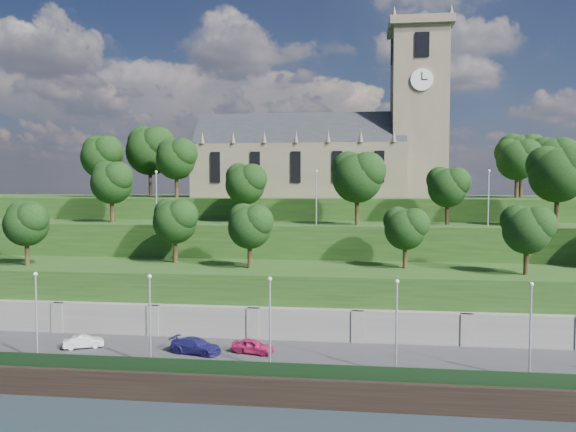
# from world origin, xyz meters

# --- Properties ---
(ground) EXTENTS (320.00, 320.00, 0.00)m
(ground) POSITION_xyz_m (0.00, 0.00, 0.00)
(ground) COLOR black
(ground) RESTS_ON ground
(promenade) EXTENTS (160.00, 12.00, 2.00)m
(promenade) POSITION_xyz_m (0.00, 6.00, 1.00)
(promenade) COLOR #2D2D30
(promenade) RESTS_ON ground
(quay_wall) EXTENTS (160.00, 0.50, 2.20)m
(quay_wall) POSITION_xyz_m (0.00, -0.05, 1.10)
(quay_wall) COLOR black
(quay_wall) RESTS_ON ground
(fence) EXTENTS (160.00, 0.10, 1.20)m
(fence) POSITION_xyz_m (0.00, 0.60, 2.60)
(fence) COLOR black
(fence) RESTS_ON promenade
(retaining_wall) EXTENTS (160.00, 2.10, 5.00)m
(retaining_wall) POSITION_xyz_m (0.00, 11.97, 2.50)
(retaining_wall) COLOR slate
(retaining_wall) RESTS_ON ground
(embankment_lower) EXTENTS (160.00, 12.00, 8.00)m
(embankment_lower) POSITION_xyz_m (0.00, 18.00, 4.00)
(embankment_lower) COLOR #1C3B13
(embankment_lower) RESTS_ON ground
(embankment_upper) EXTENTS (160.00, 10.00, 12.00)m
(embankment_upper) POSITION_xyz_m (0.00, 29.00, 6.00)
(embankment_upper) COLOR #1C3B13
(embankment_upper) RESTS_ON ground
(hilltop) EXTENTS (160.00, 32.00, 15.00)m
(hilltop) POSITION_xyz_m (0.00, 50.00, 7.50)
(hilltop) COLOR #1C3B13
(hilltop) RESTS_ON ground
(church) EXTENTS (38.60, 12.35, 27.60)m
(church) POSITION_xyz_m (0.79, 45.98, 22.52)
(church) COLOR brown
(church) RESTS_ON hilltop
(trees_lower) EXTENTS (70.14, 8.99, 7.76)m
(trees_lower) POSITION_xyz_m (2.66, 18.14, 12.88)
(trees_lower) COLOR #2F2212
(trees_lower) RESTS_ON embankment_lower
(trees_upper) EXTENTS (61.12, 8.75, 9.44)m
(trees_upper) POSITION_xyz_m (5.08, 27.90, 17.79)
(trees_upper) COLOR #2F2212
(trees_upper) RESTS_ON embankment_upper
(trees_hilltop) EXTENTS (74.34, 16.32, 11.68)m
(trees_hilltop) POSITION_xyz_m (-4.30, 45.15, 21.78)
(trees_hilltop) COLOR #2F2212
(trees_hilltop) RESTS_ON hilltop
(lamp_posts_promenade) EXTENTS (60.36, 0.36, 7.53)m
(lamp_posts_promenade) POSITION_xyz_m (-2.00, 2.50, 6.37)
(lamp_posts_promenade) COLOR #B2B2B7
(lamp_posts_promenade) RESTS_ON promenade
(lamp_posts_upper) EXTENTS (40.36, 0.36, 6.66)m
(lamp_posts_upper) POSITION_xyz_m (0.00, 26.00, 15.91)
(lamp_posts_upper) COLOR #B2B2B7
(lamp_posts_upper) RESTS_ON embankment_upper
(car_left) EXTENTS (4.00, 2.29, 1.28)m
(car_left) POSITION_xyz_m (-4.17, 6.62, 2.64)
(car_left) COLOR #AA1C4D
(car_left) RESTS_ON promenade
(car_middle) EXTENTS (3.70, 2.58, 1.16)m
(car_middle) POSITION_xyz_m (-19.79, 6.31, 2.58)
(car_middle) COLOR silver
(car_middle) RESTS_ON promenade
(car_right) EXTENTS (4.96, 2.96, 1.35)m
(car_right) POSITION_xyz_m (-9.17, 5.97, 2.67)
(car_right) COLOR #1A1752
(car_right) RESTS_ON promenade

